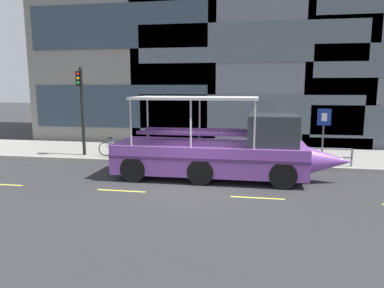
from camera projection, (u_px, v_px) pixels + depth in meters
name	position (u px, v px, depth m)	size (l,w,h in m)	color
ground_plane	(193.00, 184.00, 13.46)	(120.00, 120.00, 0.00)	#333335
sidewalk	(210.00, 154.00, 18.89)	(32.00, 4.80, 0.18)	#99968E
curb_edge	(204.00, 164.00, 16.47)	(32.00, 0.18, 0.18)	#B2ADA3
lane_centreline	(187.00, 194.00, 12.23)	(25.80, 0.12, 0.01)	#DBD64C
curb_guardrail	(224.00, 151.00, 16.55)	(11.40, 0.09, 0.80)	gray
traffic_light_pole	(81.00, 103.00, 17.83)	(0.24, 0.46, 4.45)	black
parking_sign	(324.00, 126.00, 16.17)	(0.60, 0.12, 2.51)	#4C4F54
leaned_bicycle	(115.00, 149.00, 17.92)	(1.74, 0.46, 0.96)	black
duck_tour_boat	(223.00, 152.00, 14.20)	(9.44, 2.59, 3.28)	purple
pedestrian_near_bow	(285.00, 138.00, 17.53)	(0.24, 0.46, 1.63)	black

